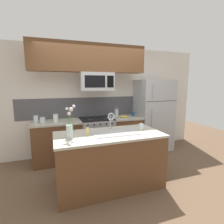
# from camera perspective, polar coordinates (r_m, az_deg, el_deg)

# --- Properties ---
(ground_plane) EXTENTS (10.00, 10.00, 0.00)m
(ground_plane) POSITION_cam_1_polar(r_m,az_deg,el_deg) (3.59, -1.05, -19.43)
(ground_plane) COLOR brown
(rear_partition) EXTENTS (5.20, 0.10, 2.60)m
(rear_partition) POSITION_cam_1_polar(r_m,az_deg,el_deg) (4.48, -2.62, 3.82)
(rear_partition) COLOR silver
(rear_partition) RESTS_ON ground
(splash_band) EXTENTS (3.51, 0.01, 0.48)m
(splash_band) POSITION_cam_1_polar(r_m,az_deg,el_deg) (4.37, -6.17, 1.65)
(splash_band) COLOR #4C4C51
(splash_band) RESTS_ON rear_partition
(back_counter_left) EXTENTS (1.05, 0.65, 0.91)m
(back_counter_left) POSITION_cam_1_polar(r_m,az_deg,el_deg) (4.09, -17.30, -9.21)
(back_counter_left) COLOR brown
(back_counter_left) RESTS_ON ground
(back_counter_right) EXTENTS (0.74, 0.65, 0.91)m
(back_counter_right) POSITION_cam_1_polar(r_m,az_deg,el_deg) (4.44, 4.33, -7.36)
(back_counter_right) COLOR brown
(back_counter_right) RESTS_ON ground
(stove_range) EXTENTS (0.76, 0.64, 0.93)m
(stove_range) POSITION_cam_1_polar(r_m,az_deg,el_deg) (4.21, -4.98, -8.23)
(stove_range) COLOR #A8AAAF
(stove_range) RESTS_ON ground
(microwave) EXTENTS (0.74, 0.40, 0.40)m
(microwave) POSITION_cam_1_polar(r_m,az_deg,el_deg) (3.99, -5.16, 9.85)
(microwave) COLOR #A8AAAF
(upper_cabinet_band) EXTENTS (2.49, 0.34, 0.60)m
(upper_cabinet_band) POSITION_cam_1_polar(r_m,az_deg,el_deg) (3.97, -7.44, 17.07)
(upper_cabinet_band) COLOR brown
(refrigerator) EXTENTS (0.89, 0.74, 1.82)m
(refrigerator) POSITION_cam_1_polar(r_m,az_deg,el_deg) (4.72, 13.21, -0.94)
(refrigerator) COLOR #A8AAAF
(refrigerator) RESTS_ON ground
(storage_jar_tall) EXTENTS (0.09, 0.09, 0.16)m
(storage_jar_tall) POSITION_cam_1_polar(r_m,az_deg,el_deg) (4.00, -23.56, -2.13)
(storage_jar_tall) COLOR silver
(storage_jar_tall) RESTS_ON back_counter_left
(storage_jar_medium) EXTENTS (0.10, 0.10, 0.12)m
(storage_jar_medium) POSITION_cam_1_polar(r_m,az_deg,el_deg) (3.95, -21.73, -2.41)
(storage_jar_medium) COLOR silver
(storage_jar_medium) RESTS_ON back_counter_left
(storage_jar_short) EXTENTS (0.11, 0.11, 0.17)m
(storage_jar_short) POSITION_cam_1_polar(r_m,az_deg,el_deg) (3.94, -17.93, -1.87)
(storage_jar_short) COLOR silver
(storage_jar_short) RESTS_ON back_counter_left
(banana_bunch) EXTENTS (0.19, 0.12, 0.08)m
(banana_bunch) POSITION_cam_1_polar(r_m,az_deg,el_deg) (4.25, 3.97, -1.50)
(banana_bunch) COLOR yellow
(banana_bunch) RESTS_ON back_counter_right
(french_press) EXTENTS (0.09, 0.09, 0.27)m
(french_press) POSITION_cam_1_polar(r_m,az_deg,el_deg) (4.29, 1.49, -0.33)
(french_press) COLOR silver
(french_press) RESTS_ON back_counter_right
(coffee_tin) EXTENTS (0.08, 0.08, 0.11)m
(coffee_tin) POSITION_cam_1_polar(r_m,az_deg,el_deg) (4.46, 6.83, -0.60)
(coffee_tin) COLOR #1E5184
(coffee_tin) RESTS_ON back_counter_right
(island_counter) EXTENTS (1.76, 0.86, 0.91)m
(island_counter) POSITION_cam_1_polar(r_m,az_deg,el_deg) (3.06, -0.96, -15.23)
(island_counter) COLOR brown
(island_counter) RESTS_ON ground
(kitchen_sink) EXTENTS (0.76, 0.44, 0.16)m
(kitchen_sink) POSITION_cam_1_polar(r_m,az_deg,el_deg) (2.95, 1.03, -8.11)
(kitchen_sink) COLOR #ADAFB5
(kitchen_sink) RESTS_ON island_counter
(sink_faucet) EXTENTS (0.14, 0.14, 0.31)m
(sink_faucet) POSITION_cam_1_polar(r_m,az_deg,el_deg) (3.09, -0.35, -2.24)
(sink_faucet) COLOR #B7BABF
(sink_faucet) RESTS_ON island_counter
(dish_soap_bottle) EXTENTS (0.06, 0.05, 0.16)m
(dish_soap_bottle) POSITION_cam_1_polar(r_m,az_deg,el_deg) (2.83, -8.09, -6.08)
(dish_soap_bottle) COLOR #DBCC75
(dish_soap_bottle) RESTS_ON island_counter
(drinking_glass) EXTENTS (0.08, 0.08, 0.11)m
(drinking_glass) POSITION_cam_1_polar(r_m,az_deg,el_deg) (3.17, 9.51, -4.71)
(drinking_glass) COLOR silver
(drinking_glass) RESTS_ON island_counter
(flower_vase) EXTENTS (0.16, 0.17, 0.49)m
(flower_vase) POSITION_cam_1_polar(r_m,az_deg,el_deg) (2.71, -13.64, -5.23)
(flower_vase) COLOR silver
(flower_vase) RESTS_ON island_counter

